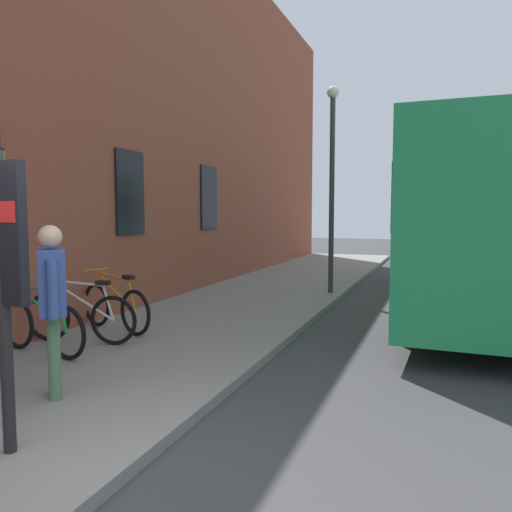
{
  "coord_description": "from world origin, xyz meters",
  "views": [
    {
      "loc": [
        -2.9,
        -2.18,
        2.04
      ],
      "look_at": [
        4.99,
        0.72,
        1.3
      ],
      "focal_mm": 35.82,
      "sensor_mm": 36.0,
      "label": 1
    }
  ],
  "objects_px": {
    "bicycle_leaning_wall": "(115,307)",
    "street_lamp": "(332,171)",
    "bicycle_under_window": "(41,326)",
    "transit_info_sign": "(2,253)",
    "bicycle_beside_lamp": "(81,317)",
    "city_bus": "(485,217)",
    "pedestrian_crossing_street": "(52,293)"
  },
  "relations": [
    {
      "from": "bicycle_under_window",
      "to": "pedestrian_crossing_street",
      "type": "xyz_separation_m",
      "value": [
        -1.21,
        -1.29,
        0.7
      ]
    },
    {
      "from": "transit_info_sign",
      "to": "street_lamp",
      "type": "xyz_separation_m",
      "value": [
        8.89,
        -0.72,
        1.27
      ]
    },
    {
      "from": "bicycle_leaning_wall",
      "to": "street_lamp",
      "type": "relative_size",
      "value": 0.35
    },
    {
      "from": "bicycle_leaning_wall",
      "to": "street_lamp",
      "type": "distance_m",
      "value": 6.16
    },
    {
      "from": "bicycle_leaning_wall",
      "to": "transit_info_sign",
      "type": "height_order",
      "value": "transit_info_sign"
    },
    {
      "from": "bicycle_under_window",
      "to": "transit_info_sign",
      "type": "distance_m",
      "value": 3.19
    },
    {
      "from": "city_bus",
      "to": "bicycle_leaning_wall",
      "type": "bearing_deg",
      "value": 130.48
    },
    {
      "from": "bicycle_under_window",
      "to": "bicycle_leaning_wall",
      "type": "xyz_separation_m",
      "value": [
        1.49,
        -0.12,
        0.0
      ]
    },
    {
      "from": "bicycle_beside_lamp",
      "to": "bicycle_under_window",
      "type": "bearing_deg",
      "value": 170.71
    },
    {
      "from": "bicycle_under_window",
      "to": "street_lamp",
      "type": "bearing_deg",
      "value": -21.23
    },
    {
      "from": "pedestrian_crossing_street",
      "to": "bicycle_under_window",
      "type": "bearing_deg",
      "value": 47.02
    },
    {
      "from": "bicycle_under_window",
      "to": "city_bus",
      "type": "bearing_deg",
      "value": -42.5
    },
    {
      "from": "bicycle_under_window",
      "to": "street_lamp",
      "type": "xyz_separation_m",
      "value": [
        6.57,
        -2.55,
        2.48
      ]
    },
    {
      "from": "transit_info_sign",
      "to": "pedestrian_crossing_street",
      "type": "relative_size",
      "value": 1.35
    },
    {
      "from": "bicycle_beside_lamp",
      "to": "street_lamp",
      "type": "distance_m",
      "value": 6.86
    },
    {
      "from": "bicycle_leaning_wall",
      "to": "city_bus",
      "type": "height_order",
      "value": "city_bus"
    },
    {
      "from": "city_bus",
      "to": "street_lamp",
      "type": "bearing_deg",
      "value": 86.79
    },
    {
      "from": "transit_info_sign",
      "to": "city_bus",
      "type": "height_order",
      "value": "city_bus"
    },
    {
      "from": "bicycle_leaning_wall",
      "to": "pedestrian_crossing_street",
      "type": "xyz_separation_m",
      "value": [
        -2.7,
        -1.18,
        0.7
      ]
    },
    {
      "from": "bicycle_under_window",
      "to": "bicycle_leaning_wall",
      "type": "height_order",
      "value": "same"
    },
    {
      "from": "pedestrian_crossing_street",
      "to": "street_lamp",
      "type": "height_order",
      "value": "street_lamp"
    },
    {
      "from": "transit_info_sign",
      "to": "street_lamp",
      "type": "relative_size",
      "value": 0.5
    },
    {
      "from": "bicycle_under_window",
      "to": "pedestrian_crossing_street",
      "type": "height_order",
      "value": "pedestrian_crossing_street"
    },
    {
      "from": "bicycle_beside_lamp",
      "to": "city_bus",
      "type": "height_order",
      "value": "city_bus"
    },
    {
      "from": "bicycle_beside_lamp",
      "to": "city_bus",
      "type": "xyz_separation_m",
      "value": [
        5.72,
        -5.74,
        1.41
      ]
    },
    {
      "from": "pedestrian_crossing_street",
      "to": "street_lamp",
      "type": "xyz_separation_m",
      "value": [
        7.78,
        -1.26,
        1.78
      ]
    },
    {
      "from": "bicycle_under_window",
      "to": "bicycle_leaning_wall",
      "type": "relative_size",
      "value": 1.04
    },
    {
      "from": "bicycle_beside_lamp",
      "to": "city_bus",
      "type": "distance_m",
      "value": 8.23
    },
    {
      "from": "bicycle_under_window",
      "to": "transit_info_sign",
      "type": "bearing_deg",
      "value": -141.7
    },
    {
      "from": "bicycle_leaning_wall",
      "to": "pedestrian_crossing_street",
      "type": "height_order",
      "value": "pedestrian_crossing_street"
    },
    {
      "from": "bicycle_beside_lamp",
      "to": "bicycle_leaning_wall",
      "type": "xyz_separation_m",
      "value": [
        0.83,
        -0.01,
        0.0
      ]
    },
    {
      "from": "bicycle_under_window",
      "to": "city_bus",
      "type": "relative_size",
      "value": 0.17
    }
  ]
}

